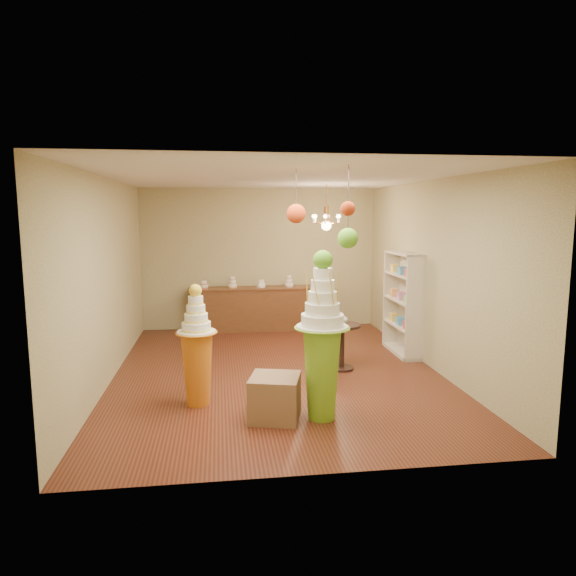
{
  "coord_description": "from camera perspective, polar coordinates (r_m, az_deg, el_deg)",
  "views": [
    {
      "loc": [
        -0.87,
        -7.77,
        2.48
      ],
      "look_at": [
        0.18,
        0.0,
        1.33
      ],
      "focal_mm": 32.0,
      "sensor_mm": 36.0,
      "label": 1
    }
  ],
  "objects": [
    {
      "name": "round_table",
      "position": [
        8.24,
        6.02,
        -5.79
      ],
      "size": [
        0.73,
        0.73,
        0.74
      ],
      "rotation": [
        0.0,
        0.0,
        0.33
      ],
      "color": "black",
      "rests_on": "floor"
    },
    {
      "name": "pom_green_mid",
      "position": [
        6.0,
        6.66,
        5.53
      ],
      "size": [
        0.24,
        0.24,
        0.93
      ],
      "color": "#3B312A",
      "rests_on": "ceiling"
    },
    {
      "name": "vase",
      "position": [
        8.16,
        6.06,
        -3.39
      ],
      "size": [
        0.22,
        0.22,
        0.18
      ],
      "primitive_type": "imported",
      "rotation": [
        0.0,
        0.0,
        0.32
      ],
      "color": "beige",
      "rests_on": "round_table"
    },
    {
      "name": "pom_red_left",
      "position": [
        6.23,
        0.91,
        8.27
      ],
      "size": [
        0.23,
        0.23,
        0.64
      ],
      "color": "#3B312A",
      "rests_on": "ceiling"
    },
    {
      "name": "floor",
      "position": [
        8.2,
        -1.24,
        -9.27
      ],
      "size": [
        6.5,
        6.5,
        0.0
      ],
      "primitive_type": "plane",
      "color": "#4F2215",
      "rests_on": "ground"
    },
    {
      "name": "wall_left",
      "position": [
        8.0,
        -19.38,
        0.82
      ],
      "size": [
        0.04,
        6.5,
        3.0
      ],
      "primitive_type": "cube",
      "color": "tan",
      "rests_on": "ground"
    },
    {
      "name": "ceiling",
      "position": [
        7.83,
        -1.31,
        12.14
      ],
      "size": [
        6.5,
        6.5,
        0.0
      ],
      "primitive_type": "plane",
      "rotation": [
        3.14,
        0.0,
        0.0
      ],
      "color": "silver",
      "rests_on": "ground"
    },
    {
      "name": "sideboard",
      "position": [
        10.96,
        -3.0,
        -2.2
      ],
      "size": [
        3.04,
        0.54,
        1.16
      ],
      "color": "brown",
      "rests_on": "floor"
    },
    {
      "name": "pom_red_right",
      "position": [
        5.67,
        6.67,
        8.77
      ],
      "size": [
        0.16,
        0.16,
        0.55
      ],
      "color": "#3B312A",
      "rests_on": "ceiling"
    },
    {
      "name": "wall_back",
      "position": [
        11.09,
        -3.16,
        3.26
      ],
      "size": [
        5.0,
        0.04,
        3.0
      ],
      "primitive_type": "cube",
      "color": "tan",
      "rests_on": "ground"
    },
    {
      "name": "burlap_riser",
      "position": [
        6.36,
        -1.46,
        -12.06
      ],
      "size": [
        0.71,
        0.71,
        0.53
      ],
      "primitive_type": "cube",
      "rotation": [
        0.0,
        0.0,
        -0.25
      ],
      "color": "#88654A",
      "rests_on": "floor"
    },
    {
      "name": "wall_front",
      "position": [
        4.7,
        3.17,
        -3.71
      ],
      "size": [
        5.0,
        0.04,
        3.0
      ],
      "primitive_type": "cube",
      "color": "tan",
      "rests_on": "ground"
    },
    {
      "name": "wall_right",
      "position": [
        8.52,
        15.67,
        1.42
      ],
      "size": [
        0.04,
        6.5,
        3.0
      ],
      "primitive_type": "cube",
      "color": "tan",
      "rests_on": "ground"
    },
    {
      "name": "chandelier",
      "position": [
        9.51,
        4.29,
        7.24
      ],
      "size": [
        0.71,
        0.71,
        0.85
      ],
      "rotation": [
        0.0,
        0.0,
        0.23
      ],
      "color": "#CD8848",
      "rests_on": "ceiling"
    },
    {
      "name": "shelving_unit",
      "position": [
        9.28,
        12.66,
        -1.65
      ],
      "size": [
        0.33,
        1.2,
        1.8
      ],
      "color": "beige",
      "rests_on": "floor"
    },
    {
      "name": "pedestal_green",
      "position": [
        6.2,
        3.8,
        -6.97
      ],
      "size": [
        0.63,
        0.63,
        2.05
      ],
      "rotation": [
        0.0,
        0.0,
        0.03
      ],
      "color": "#76B527",
      "rests_on": "floor"
    },
    {
      "name": "pedestal_orange",
      "position": [
        6.78,
        -10.06,
        -7.61
      ],
      "size": [
        0.64,
        0.64,
        1.59
      ],
      "rotation": [
        0.0,
        0.0,
        -0.38
      ],
      "color": "#C96B17",
      "rests_on": "floor"
    }
  ]
}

